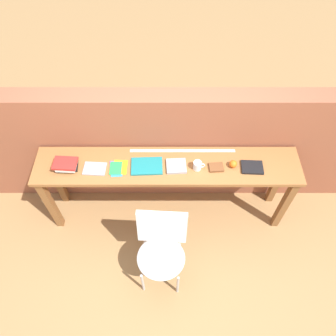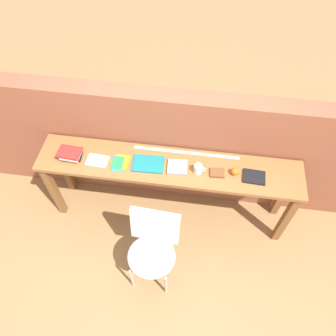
# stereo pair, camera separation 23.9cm
# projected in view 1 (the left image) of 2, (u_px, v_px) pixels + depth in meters

# --- Properties ---
(ground_plane) EXTENTS (40.00, 40.00, 0.00)m
(ground_plane) POSITION_uv_depth(u_px,v_px,m) (168.00, 235.00, 3.58)
(ground_plane) COLOR #9E7547
(brick_wall_back) EXTENTS (6.00, 0.20, 1.43)m
(brick_wall_back) POSITION_uv_depth(u_px,v_px,m) (168.00, 148.00, 3.38)
(brick_wall_back) COLOR #935138
(brick_wall_back) RESTS_ON ground
(sideboard) EXTENTS (2.50, 0.44, 0.88)m
(sideboard) POSITION_uv_depth(u_px,v_px,m) (168.00, 174.00, 3.16)
(sideboard) COLOR #996033
(sideboard) RESTS_ON ground
(chair_white_moulded) EXTENTS (0.47, 0.48, 0.89)m
(chair_white_moulded) POSITION_uv_depth(u_px,v_px,m) (162.00, 247.00, 2.94)
(chair_white_moulded) COLOR silver
(chair_white_moulded) RESTS_ON ground
(book_stack_leftmost) EXTENTS (0.22, 0.17, 0.08)m
(book_stack_leftmost) POSITION_uv_depth(u_px,v_px,m) (67.00, 164.00, 3.00)
(book_stack_leftmost) COLOR black
(book_stack_leftmost) RESTS_ON sideboard
(magazine_cycling) EXTENTS (0.21, 0.16, 0.01)m
(magazine_cycling) POSITION_uv_depth(u_px,v_px,m) (95.00, 169.00, 3.02)
(magazine_cycling) COLOR #9E9EA3
(magazine_cycling) RESTS_ON sideboard
(pamphlet_pile_colourful) EXTENTS (0.17, 0.19, 0.01)m
(pamphlet_pile_colourful) POSITION_uv_depth(u_px,v_px,m) (118.00, 168.00, 3.03)
(pamphlet_pile_colourful) COLOR purple
(pamphlet_pile_colourful) RESTS_ON sideboard
(book_open_centre) EXTENTS (0.30, 0.21, 0.02)m
(book_open_centre) POSITION_uv_depth(u_px,v_px,m) (148.00, 166.00, 3.03)
(book_open_centre) COLOR #19757A
(book_open_centre) RESTS_ON sideboard
(book_grey_hardcover) EXTENTS (0.19, 0.18, 0.03)m
(book_grey_hardcover) POSITION_uv_depth(u_px,v_px,m) (177.00, 166.00, 3.03)
(book_grey_hardcover) COLOR #9E9EA3
(book_grey_hardcover) RESTS_ON sideboard
(mug) EXTENTS (0.11, 0.08, 0.09)m
(mug) POSITION_uv_depth(u_px,v_px,m) (198.00, 166.00, 2.99)
(mug) COLOR white
(mug) RESTS_ON sideboard
(leather_journal_brown) EXTENTS (0.14, 0.11, 0.02)m
(leather_journal_brown) POSITION_uv_depth(u_px,v_px,m) (217.00, 167.00, 3.02)
(leather_journal_brown) COLOR brown
(leather_journal_brown) RESTS_ON sideboard
(sports_ball_small) EXTENTS (0.07, 0.07, 0.07)m
(sports_ball_small) POSITION_uv_depth(u_px,v_px,m) (234.00, 164.00, 3.01)
(sports_ball_small) COLOR orange
(sports_ball_small) RESTS_ON sideboard
(book_repair_rightmost) EXTENTS (0.21, 0.16, 0.02)m
(book_repair_rightmost) POSITION_uv_depth(u_px,v_px,m) (253.00, 168.00, 3.02)
(book_repair_rightmost) COLOR black
(book_repair_rightmost) RESTS_ON sideboard
(ruler_metal_back_edge) EXTENTS (1.01, 0.03, 0.00)m
(ruler_metal_back_edge) POSITION_uv_depth(u_px,v_px,m) (183.00, 151.00, 3.15)
(ruler_metal_back_edge) COLOR silver
(ruler_metal_back_edge) RESTS_ON sideboard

